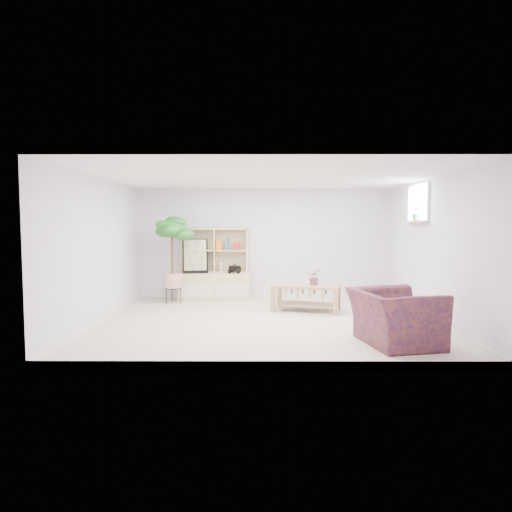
{
  "coord_description": "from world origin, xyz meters",
  "views": [
    {
      "loc": [
        -0.13,
        -7.54,
        1.66
      ],
      "look_at": [
        -0.16,
        0.58,
        1.06
      ],
      "focal_mm": 32.0,
      "sensor_mm": 36.0,
      "label": 1
    }
  ],
  "objects_px": {
    "armchair": "(395,314)",
    "coffee_table": "(306,298)",
    "floor_tree": "(172,260)",
    "storage_unit": "(215,264)"
  },
  "relations": [
    {
      "from": "coffee_table",
      "to": "armchair",
      "type": "height_order",
      "value": "armchair"
    },
    {
      "from": "coffee_table",
      "to": "armchair",
      "type": "xyz_separation_m",
      "value": [
        0.95,
        -2.36,
        0.17
      ]
    },
    {
      "from": "storage_unit",
      "to": "armchair",
      "type": "relative_size",
      "value": 1.35
    },
    {
      "from": "armchair",
      "to": "coffee_table",
      "type": "bearing_deg",
      "value": 10.11
    },
    {
      "from": "floor_tree",
      "to": "coffee_table",
      "type": "bearing_deg",
      "value": -16.97
    },
    {
      "from": "coffee_table",
      "to": "floor_tree",
      "type": "distance_m",
      "value": 2.85
    },
    {
      "from": "coffee_table",
      "to": "storage_unit",
      "type": "bearing_deg",
      "value": 159.49
    },
    {
      "from": "storage_unit",
      "to": "floor_tree",
      "type": "xyz_separation_m",
      "value": [
        -0.81,
        -0.49,
        0.13
      ]
    },
    {
      "from": "storage_unit",
      "to": "armchair",
      "type": "distance_m",
      "value": 4.62
    },
    {
      "from": "storage_unit",
      "to": "floor_tree",
      "type": "distance_m",
      "value": 0.96
    }
  ]
}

